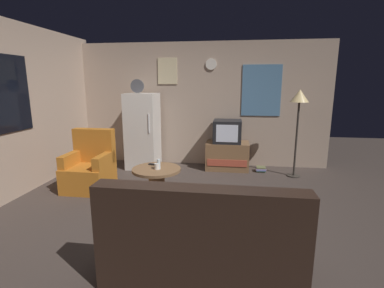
# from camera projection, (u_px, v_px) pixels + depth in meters

# --- Properties ---
(ground_plane) EXTENTS (12.00, 12.00, 0.00)m
(ground_plane) POSITION_uv_depth(u_px,v_px,m) (178.00, 212.00, 3.85)
(ground_plane) COLOR #3D332D
(wall_with_art) EXTENTS (5.20, 0.12, 2.51)m
(wall_with_art) POSITION_uv_depth(u_px,v_px,m) (200.00, 105.00, 5.95)
(wall_with_art) COLOR tan
(wall_with_art) RESTS_ON ground_plane
(fridge) EXTENTS (0.60, 0.62, 1.77)m
(fridge) POSITION_uv_depth(u_px,v_px,m) (143.00, 131.00, 5.76)
(fridge) COLOR silver
(fridge) RESTS_ON ground_plane
(tv_stand) EXTENTS (0.84, 0.53, 0.55)m
(tv_stand) POSITION_uv_depth(u_px,v_px,m) (227.00, 156.00, 5.74)
(tv_stand) COLOR brown
(tv_stand) RESTS_ON ground_plane
(crt_tv) EXTENTS (0.54, 0.51, 0.44)m
(crt_tv) POSITION_uv_depth(u_px,v_px,m) (227.00, 131.00, 5.63)
(crt_tv) COLOR black
(crt_tv) RESTS_ON tv_stand
(standing_lamp) EXTENTS (0.32, 0.32, 1.59)m
(standing_lamp) POSITION_uv_depth(u_px,v_px,m) (299.00, 103.00, 5.05)
(standing_lamp) COLOR #332D28
(standing_lamp) RESTS_ON ground_plane
(coffee_table) EXTENTS (0.72, 0.72, 0.47)m
(coffee_table) POSITION_uv_depth(u_px,v_px,m) (157.00, 183.00, 4.28)
(coffee_table) COLOR brown
(coffee_table) RESTS_ON ground_plane
(wine_glass) EXTENTS (0.05, 0.05, 0.15)m
(wine_glass) POSITION_uv_depth(u_px,v_px,m) (159.00, 164.00, 4.18)
(wine_glass) COLOR silver
(wine_glass) RESTS_ON coffee_table
(mug_ceramic_white) EXTENTS (0.08, 0.08, 0.09)m
(mug_ceramic_white) POSITION_uv_depth(u_px,v_px,m) (157.00, 166.00, 4.18)
(mug_ceramic_white) COLOR silver
(mug_ceramic_white) RESTS_ON coffee_table
(remote_control) EXTENTS (0.16, 0.08, 0.02)m
(remote_control) POSITION_uv_depth(u_px,v_px,m) (153.00, 164.00, 4.39)
(remote_control) COLOR black
(remote_control) RESTS_ON coffee_table
(armchair) EXTENTS (0.68, 0.68, 0.96)m
(armchair) POSITION_uv_depth(u_px,v_px,m) (90.00, 168.00, 4.66)
(armchair) COLOR #B2661E
(armchair) RESTS_ON ground_plane
(couch) EXTENTS (1.70, 0.80, 0.92)m
(couch) POSITION_uv_depth(u_px,v_px,m) (202.00, 243.00, 2.54)
(couch) COLOR black
(couch) RESTS_ON ground_plane
(book_stack) EXTENTS (0.19, 0.18, 0.10)m
(book_stack) POSITION_uv_depth(u_px,v_px,m) (261.00, 169.00, 5.59)
(book_stack) COLOR #86AF69
(book_stack) RESTS_ON ground_plane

